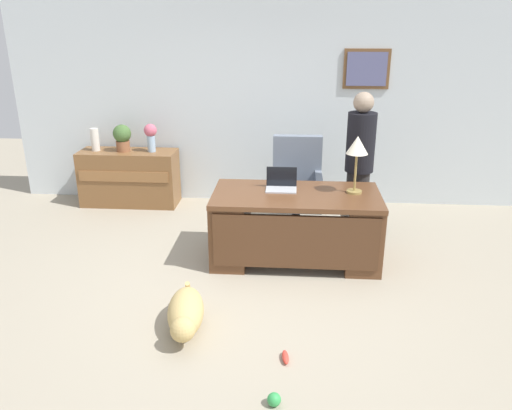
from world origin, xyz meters
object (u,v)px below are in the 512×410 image
object	(u,v)px
laptop	(281,184)
vase_with_flowers	(151,135)
dog_lying	(186,313)
dog_toy_ball	(274,400)
dog_toy_bone	(285,357)
vase_empty	(95,140)
potted_plant	(122,137)
armchair	(297,187)
credenza	(130,178)
desk_lamp	(357,149)
desk	(296,225)
person_standing	(359,165)

from	to	relation	value
laptop	vase_with_flowers	bearing A→B (deg)	141.15
vase_with_flowers	dog_lying	bearing A→B (deg)	-70.61
dog_toy_ball	dog_toy_bone	world-z (taller)	dog_toy_ball
laptop	vase_empty	xyz separation A→B (m)	(-2.55, 1.44, 0.10)
potted_plant	dog_toy_bone	xyz separation A→B (m)	(2.27, -3.30, -0.92)
vase_with_flowers	vase_empty	world-z (taller)	vase_with_flowers
dog_lying	dog_toy_ball	distance (m)	1.14
armchair	vase_empty	bearing A→B (deg)	167.74
credenza	potted_plant	size ratio (longest dim) A/B	3.64
desk_lamp	dog_toy_bone	distance (m)	2.26
credenza	desk_lamp	size ratio (longest dim) A/B	2.20
credenza	dog_toy_ball	bearing A→B (deg)	-60.44
dog_lying	potted_plant	world-z (taller)	potted_plant
desk_lamp	dog_toy_bone	xyz separation A→B (m)	(-0.66, -1.81, -1.19)
armchair	dog_toy_bone	size ratio (longest dim) A/B	6.75
desk	potted_plant	size ratio (longest dim) A/B	4.81
armchair	vase_with_flowers	world-z (taller)	vase_with_flowers
credenza	desk_lamp	distance (m)	3.35
desk_lamp	vase_empty	distance (m)	3.64
potted_plant	dog_toy_ball	size ratio (longest dim) A/B	3.81
person_standing	vase_with_flowers	bearing A→B (deg)	160.73
dog_lying	vase_with_flowers	xyz separation A→B (m)	(-1.04, 2.96, 0.82)
dog_toy_bone	desk	bearing A→B (deg)	87.88
desk	armchair	world-z (taller)	armchair
desk_lamp	dog_toy_bone	size ratio (longest dim) A/B	3.67
vase_with_flowers	dog_toy_ball	bearing A→B (deg)	-64.47
person_standing	dog_lying	world-z (taller)	person_standing
laptop	vase_with_flowers	size ratio (longest dim) A/B	0.85
potted_plant	dog_toy_ball	distance (m)	4.48
credenza	armchair	size ratio (longest dim) A/B	1.19
credenza	dog_lying	world-z (taller)	credenza
dog_lying	vase_with_flowers	size ratio (longest dim) A/B	2.16
desk	desk_lamp	size ratio (longest dim) A/B	2.91
person_standing	dog_toy_ball	bearing A→B (deg)	-106.19
vase_with_flowers	dog_toy_bone	world-z (taller)	vase_with_flowers
desk_lamp	dog_lying	bearing A→B (deg)	-135.60
armchair	vase_empty	world-z (taller)	armchair
dog_toy_ball	desk	bearing A→B (deg)	86.62
dog_lying	person_standing	bearing A→B (deg)	51.82
credenza	armchair	bearing A→B (deg)	-14.43
person_standing	desk_lamp	world-z (taller)	person_standing
credenza	dog_toy_ball	size ratio (longest dim) A/B	13.84
vase_with_flowers	dog_toy_ball	world-z (taller)	vase_with_flowers
desk	person_standing	bearing A→B (deg)	43.63
desk	laptop	distance (m)	0.46
laptop	potted_plant	size ratio (longest dim) A/B	0.89
credenza	armchair	world-z (taller)	armchair
dog_toy_ball	dog_lying	bearing A→B (deg)	132.77
person_standing	laptop	bearing A→B (deg)	-149.39
desk	desk_lamp	xyz separation A→B (m)	(0.60, 0.10, 0.81)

